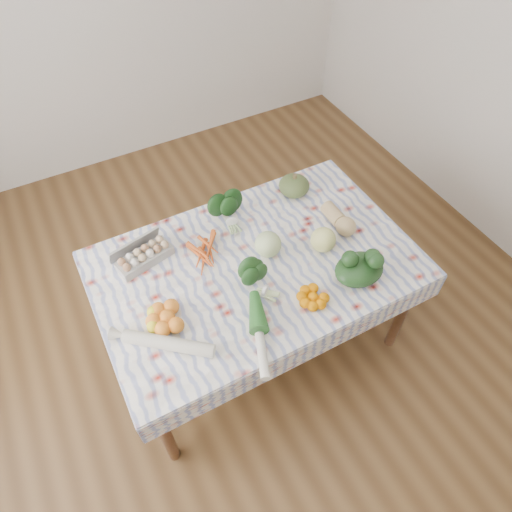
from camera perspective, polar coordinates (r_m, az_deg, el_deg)
ground at (r=3.02m, az=-0.00°, el=-10.04°), size 4.50×4.50×0.00m
dining_table at (r=2.45m, az=-0.00°, el=-2.12°), size 1.60×1.00×0.75m
tablecloth at (r=2.39m, az=-0.00°, el=-0.98°), size 1.66×1.06×0.01m
egg_carton at (r=2.43m, az=-13.75°, el=-0.09°), size 0.32×0.19×0.08m
carrot_bunch at (r=2.42m, az=-5.89°, el=0.44°), size 0.27×0.25×0.04m
kale_bunch at (r=2.54m, az=-3.46°, el=5.63°), size 0.20×0.18×0.15m
kabocha_squash at (r=2.73m, az=4.78°, el=8.76°), size 0.19×0.19×0.12m
cabbage at (r=2.38m, az=1.50°, el=1.47°), size 0.15×0.15×0.14m
butternut_squash at (r=2.57m, az=10.35°, el=4.66°), size 0.11×0.24×0.11m
orange_cluster at (r=2.18m, az=-11.07°, el=-7.54°), size 0.28×0.28×0.08m
broccoli at (r=2.23m, az=-0.06°, el=-3.69°), size 0.21×0.21×0.11m
mandarin_cluster at (r=2.24m, az=7.14°, el=-5.05°), size 0.22×0.22×0.06m
grapefruit at (r=2.43m, az=8.40°, el=2.03°), size 0.17×0.17×0.13m
spinach_bag at (r=2.34m, az=12.76°, el=-1.63°), size 0.30×0.26×0.11m
daikon at (r=2.12m, az=-10.88°, el=-10.68°), size 0.39×0.33×0.06m
leek at (r=2.11m, az=0.45°, el=-9.92°), size 0.20×0.41×0.05m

